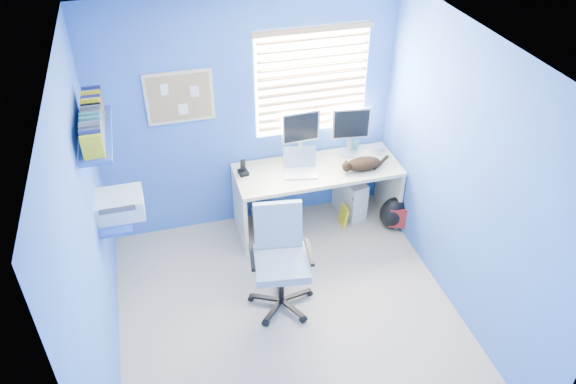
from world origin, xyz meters
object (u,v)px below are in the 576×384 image
object	(u,v)px
desk	(317,197)
tower_pc	(350,196)
office_chair	(281,271)
laptop	(301,164)
cat	(364,164)

from	to	relation	value
desk	tower_pc	distance (m)	0.47
office_chair	tower_pc	bearing A→B (deg)	45.65
laptop	office_chair	bearing A→B (deg)	-104.92
laptop	office_chair	world-z (taller)	office_chair
desk	cat	size ratio (longest dim) A/B	4.70
laptop	tower_pc	xyz separation A→B (m)	(0.63, 0.16, -0.62)
office_chair	cat	bearing A→B (deg)	37.75
desk	laptop	distance (m)	0.52
desk	tower_pc	bearing A→B (deg)	15.81
cat	office_chair	distance (m)	1.46
laptop	cat	world-z (taller)	laptop
laptop	office_chair	size ratio (longest dim) A/B	0.33
desk	office_chair	size ratio (longest dim) A/B	1.71
cat	office_chair	world-z (taller)	office_chair
cat	office_chair	size ratio (longest dim) A/B	0.36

